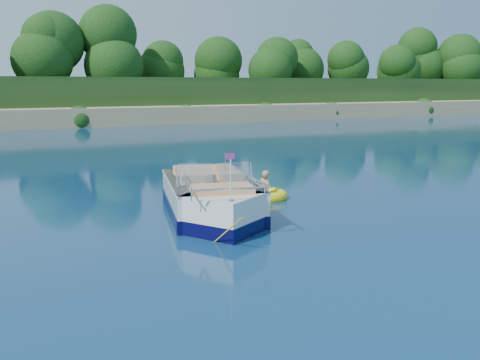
# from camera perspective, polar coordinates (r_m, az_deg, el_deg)

# --- Properties ---
(ground) EXTENTS (160.00, 160.00, 0.00)m
(ground) POSITION_cam_1_polar(r_m,az_deg,el_deg) (12.35, 15.38, -6.09)
(ground) COLOR #0A244C
(ground) RESTS_ON ground
(shoreline) EXTENTS (170.00, 59.00, 6.00)m
(shoreline) POSITION_cam_1_polar(r_m,az_deg,el_deg) (73.02, -20.35, 7.67)
(shoreline) COLOR #967957
(shoreline) RESTS_ON ground
(treeline) EXTENTS (150.00, 7.12, 8.19)m
(treeline) POSITION_cam_1_polar(r_m,az_deg,el_deg) (50.48, -17.69, 12.18)
(treeline) COLOR black
(treeline) RESTS_ON ground
(motorboat) EXTENTS (3.12, 6.06, 2.05)m
(motorboat) POSITION_cam_1_polar(r_m,az_deg,el_deg) (13.84, -2.94, -2.29)
(motorboat) COLOR white
(motorboat) RESTS_ON ground
(tow_tube) EXTENTS (1.37, 1.37, 0.34)m
(tow_tube) POSITION_cam_1_polar(r_m,az_deg,el_deg) (16.09, 2.79, -1.65)
(tow_tube) COLOR #FFED11
(tow_tube) RESTS_ON ground
(boy) EXTENTS (0.53, 0.78, 1.40)m
(boy) POSITION_cam_1_polar(r_m,az_deg,el_deg) (16.06, 2.52, -1.99)
(boy) COLOR tan
(boy) RESTS_ON ground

